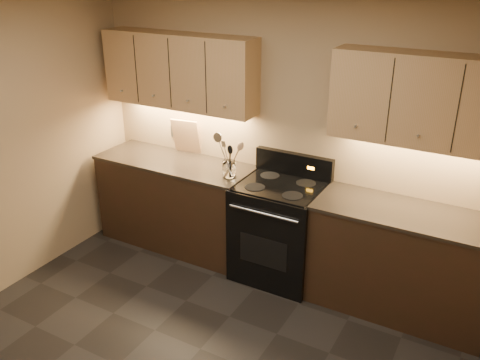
% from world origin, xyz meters
% --- Properties ---
extents(wall_back, '(4.00, 0.04, 2.60)m').
position_xyz_m(wall_back, '(0.00, 2.00, 1.30)').
color(wall_back, '#9D845C').
rests_on(wall_back, ground).
extents(counter_left, '(1.62, 0.62, 0.93)m').
position_xyz_m(counter_left, '(-1.10, 1.70, 0.47)').
color(counter_left, black).
rests_on(counter_left, ground).
extents(counter_right, '(1.46, 0.62, 0.93)m').
position_xyz_m(counter_right, '(1.18, 1.70, 0.47)').
color(counter_right, black).
rests_on(counter_right, ground).
extents(stove, '(0.76, 0.68, 1.14)m').
position_xyz_m(stove, '(0.08, 1.68, 0.48)').
color(stove, black).
rests_on(stove, ground).
extents(upper_cab_left, '(1.60, 0.30, 0.70)m').
position_xyz_m(upper_cab_left, '(-1.10, 1.85, 1.80)').
color(upper_cab_left, tan).
rests_on(upper_cab_left, wall_back).
extents(upper_cab_right, '(1.44, 0.30, 0.70)m').
position_xyz_m(upper_cab_right, '(1.18, 1.85, 1.80)').
color(upper_cab_right, tan).
rests_on(upper_cab_right, wall_back).
extents(outlet_plate, '(0.08, 0.01, 0.12)m').
position_xyz_m(outlet_plate, '(-1.30, 1.99, 1.12)').
color(outlet_plate, '#B2B5BA').
rests_on(outlet_plate, wall_back).
extents(utensil_crock, '(0.13, 0.13, 0.15)m').
position_xyz_m(utensil_crock, '(-0.42, 1.62, 1.00)').
color(utensil_crock, white).
rests_on(utensil_crock, counter_left).
extents(cutting_board, '(0.31, 0.15, 0.37)m').
position_xyz_m(cutting_board, '(-1.12, 1.95, 1.11)').
color(cutting_board, tan).
rests_on(cutting_board, counter_left).
extents(wooden_spoon, '(0.18, 0.17, 0.33)m').
position_xyz_m(wooden_spoon, '(-0.45, 1.61, 1.11)').
color(wooden_spoon, tan).
rests_on(wooden_spoon, utensil_crock).
extents(black_spoon, '(0.10, 0.11, 0.31)m').
position_xyz_m(black_spoon, '(-0.42, 1.63, 1.09)').
color(black_spoon, black).
rests_on(black_spoon, utensil_crock).
extents(steel_spatula, '(0.18, 0.11, 0.36)m').
position_xyz_m(steel_spatula, '(-0.40, 1.63, 1.12)').
color(steel_spatula, silver).
rests_on(steel_spatula, utensil_crock).
extents(steel_skimmer, '(0.26, 0.13, 0.41)m').
position_xyz_m(steel_skimmer, '(-0.39, 1.61, 1.15)').
color(steel_skimmer, silver).
rests_on(steel_skimmer, utensil_crock).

